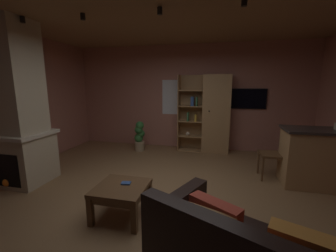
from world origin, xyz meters
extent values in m
cube|color=olive|center=(0.00, 0.00, -0.01)|extent=(6.20, 5.60, 0.02)
cube|color=#AD7060|center=(0.00, 2.83, 1.38)|extent=(6.32, 0.06, 2.76)
cube|color=#8E6B47|center=(0.00, 0.00, 2.77)|extent=(6.20, 5.60, 0.02)
cube|color=white|center=(-0.42, 2.80, 1.39)|extent=(0.59, 0.01, 0.93)
cube|color=#BCAD8E|center=(-2.55, -0.04, 0.43)|extent=(0.84, 0.75, 0.85)
cube|color=#BCAD8E|center=(-2.55, -0.04, 1.80)|extent=(0.72, 0.64, 1.91)
cube|color=beige|center=(-2.55, -0.04, 0.88)|extent=(0.92, 0.83, 0.06)
cube|color=black|center=(-2.55, -0.38, 0.36)|extent=(0.59, 0.08, 0.55)
sphere|color=orange|center=(-2.55, -0.39, 0.14)|extent=(0.14, 0.14, 0.14)
cube|color=#A87F51|center=(0.75, 2.55, 0.99)|extent=(0.68, 0.38, 1.97)
cube|color=#A87F51|center=(0.10, 2.73, 0.99)|extent=(0.63, 0.02, 1.97)
cube|color=#A87F51|center=(-0.20, 2.55, 0.99)|extent=(0.02, 0.38, 1.97)
sphere|color=black|center=(0.58, 2.34, 1.08)|extent=(0.04, 0.04, 0.04)
cube|color=#A87F51|center=(0.10, 2.55, 0.01)|extent=(0.63, 0.38, 0.02)
cube|color=#A87F51|center=(0.10, 2.55, 0.39)|extent=(0.63, 0.38, 0.02)
cube|color=#A87F51|center=(0.10, 2.55, 0.79)|extent=(0.63, 0.38, 0.02)
cube|color=#A87F51|center=(0.10, 2.55, 1.18)|extent=(0.63, 0.38, 0.02)
cube|color=#A87F51|center=(0.10, 2.55, 1.58)|extent=(0.63, 0.38, 0.02)
cube|color=#387247|center=(0.05, 2.49, 0.91)|extent=(0.03, 0.23, 0.22)
cube|color=#2D4C8C|center=(0.18, 2.49, 1.31)|extent=(0.03, 0.23, 0.23)
cube|color=gold|center=(0.25, 2.49, 0.88)|extent=(0.05, 0.23, 0.17)
cube|color=#2D4C8C|center=(0.14, 2.49, 1.31)|extent=(0.04, 0.23, 0.23)
cube|color=#387247|center=(0.26, 2.49, 1.31)|extent=(0.03, 0.23, 0.22)
sphere|color=beige|center=(0.04, 2.55, 0.44)|extent=(0.10, 0.10, 0.10)
cube|color=#A87F51|center=(2.65, 0.94, 0.48)|extent=(1.42, 0.58, 0.96)
cube|color=#2D2826|center=(2.65, 0.94, 0.98)|extent=(1.48, 0.64, 0.04)
cube|color=black|center=(0.46, -1.11, 0.34)|extent=(0.51, 0.87, 0.67)
cube|color=#AD3D2D|center=(0.81, -1.28, 0.55)|extent=(0.48, 0.38, 0.36)
cube|color=olive|center=(0.76, -1.42, 0.55)|extent=(0.46, 0.30, 0.32)
cube|color=brown|center=(-0.39, -0.62, 0.40)|extent=(0.65, 0.64, 0.05)
cube|color=brown|center=(-0.39, -0.62, 0.34)|extent=(0.59, 0.58, 0.08)
cube|color=brown|center=(-0.68, -0.90, 0.19)|extent=(0.07, 0.07, 0.38)
cube|color=brown|center=(-0.10, -0.90, 0.19)|extent=(0.07, 0.07, 0.38)
cube|color=brown|center=(-0.68, -0.34, 0.19)|extent=(0.07, 0.07, 0.38)
cube|color=brown|center=(-0.10, -0.34, 0.19)|extent=(0.07, 0.07, 0.38)
cube|color=#2D4C8C|center=(-0.35, -0.55, 0.44)|extent=(0.14, 0.11, 0.02)
cube|color=brown|center=(1.80, 1.12, 0.46)|extent=(0.44, 0.44, 0.04)
cube|color=brown|center=(1.99, 1.13, 0.70)|extent=(0.06, 0.40, 0.44)
cylinder|color=brown|center=(1.61, 1.30, 0.23)|extent=(0.04, 0.04, 0.46)
cylinder|color=brown|center=(1.63, 0.94, 0.23)|extent=(0.04, 0.04, 0.46)
cylinder|color=brown|center=(1.97, 1.31, 0.23)|extent=(0.04, 0.04, 0.46)
cylinder|color=brown|center=(1.99, 0.95, 0.23)|extent=(0.04, 0.04, 0.46)
cylinder|color=#9E896B|center=(-1.20, 2.21, 0.12)|extent=(0.26, 0.26, 0.24)
sphere|color=#2D6B33|center=(-1.23, 2.24, 0.33)|extent=(0.23, 0.23, 0.23)
sphere|color=#2D6B33|center=(-1.17, 2.24, 0.45)|extent=(0.21, 0.21, 0.21)
sphere|color=#2D6B33|center=(-1.20, 2.17, 0.57)|extent=(0.21, 0.21, 0.21)
sphere|color=#2D6B33|center=(-1.17, 2.17, 0.68)|extent=(0.22, 0.22, 0.22)
cube|color=black|center=(1.51, 2.77, 1.38)|extent=(0.90, 0.05, 0.51)
cube|color=black|center=(1.51, 2.74, 1.38)|extent=(0.86, 0.01, 0.47)
cylinder|color=black|center=(-2.13, -0.13, 2.69)|extent=(0.07, 0.07, 0.09)
cylinder|color=black|center=(-1.16, -0.05, 2.69)|extent=(0.07, 0.07, 0.09)
cylinder|color=black|center=(-0.01, -0.03, 2.69)|extent=(0.07, 0.07, 0.09)
cylinder|color=black|center=(1.05, -0.11, 2.69)|extent=(0.07, 0.07, 0.09)
camera|label=1|loc=(0.80, -3.04, 1.73)|focal=23.18mm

